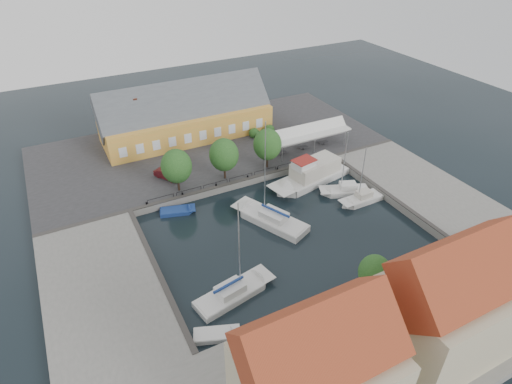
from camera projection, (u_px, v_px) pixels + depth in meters
ground at (277, 225)px, 54.87m from camera, size 140.00×140.00×0.00m
north_quay at (210, 147)px, 71.65m from camera, size 56.00×26.00×1.00m
west_quay at (104, 290)px, 44.69m from camera, size 12.00×24.00×1.00m
east_quay at (417, 186)px, 61.52m from camera, size 12.00×24.00×1.00m
south_bank at (391, 346)px, 39.02m from camera, size 56.00×14.00×1.00m
quay_edge_fittings at (260, 199)px, 57.81m from camera, size 56.00×24.72×0.40m
warehouse at (182, 117)px, 72.46m from camera, size 28.56×14.00×9.55m
tent_canopy at (309, 133)px, 68.94m from camera, size 14.00×4.00×2.83m
quay_trees at (224, 155)px, 60.31m from camera, size 18.20×4.20×6.30m
car_silver at (262, 110)px, 82.34m from camera, size 3.76×2.66×1.19m
car_red at (168, 174)px, 61.99m from camera, size 3.49×4.42×1.41m
center_sailboat at (271, 220)px, 55.06m from camera, size 7.23×10.95×14.45m
trawler at (312, 175)px, 63.13m from camera, size 13.76×6.36×5.00m
east_boat_a at (345, 192)px, 60.81m from camera, size 7.35×4.82×10.19m
east_boat_b at (362, 200)px, 59.04m from camera, size 6.54×2.26×9.12m
west_boat_d at (233, 294)px, 44.60m from camera, size 9.38×4.42×12.07m
launch_sw at (216, 336)px, 40.41m from camera, size 4.70×3.14×0.98m
launch_nw at (177, 212)px, 57.04m from camera, size 4.97×3.09×0.88m
townhouses at (439, 316)px, 35.16m from camera, size 36.30×8.50×12.00m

